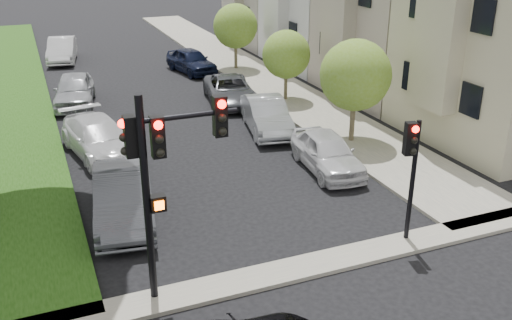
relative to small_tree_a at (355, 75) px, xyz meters
name	(u,v)px	position (x,y,z in m)	size (l,w,h in m)	color
ground	(337,315)	(-6.20, -9.72, -2.86)	(140.00, 140.00, 0.00)	black
sidewalk_right	(241,66)	(0.55, 14.28, -2.80)	(3.50, 44.00, 0.12)	gray
sidewalk_cross	(299,269)	(-6.20, -7.72, -2.80)	(60.00, 1.00, 0.12)	gray
small_tree_a	(355,75)	(0.00, 0.00, 0.00)	(2.87, 2.87, 4.31)	brown
small_tree_b	(286,54)	(0.00, 6.49, -0.45)	(2.42, 2.42, 3.62)	brown
small_tree_c	(235,26)	(0.00, 13.80, -0.18)	(2.69, 2.69, 4.04)	brown
traffic_signal_main	(162,162)	(-9.59, -7.48, 0.69)	(2.51, 0.65, 5.16)	black
traffic_signal_secondary	(411,160)	(-2.81, -7.52, -0.31)	(0.49, 0.40, 3.66)	black
car_parked_0	(327,152)	(-2.33, -2.14, -2.15)	(1.67, 4.16, 1.42)	silver
car_parked_1	(266,115)	(-2.72, 2.60, -2.12)	(1.57, 4.49, 1.48)	#999BA0
car_parked_2	(230,90)	(-2.75, 7.26, -2.19)	(2.23, 4.84, 1.35)	#3F4247
car_parked_3	(191,61)	(-2.76, 14.15, -2.13)	(1.72, 4.28, 1.46)	black
car_parked_5	(123,197)	(-9.93, -3.18, -2.07)	(1.67, 4.79, 1.58)	#3F4247
car_parked_6	(99,138)	(-9.86, 2.50, -2.14)	(2.03, 4.99, 1.45)	silver
car_parked_7	(74,90)	(-10.05, 9.82, -2.08)	(1.84, 4.58, 1.56)	#999BA0
car_parked_9	(62,50)	(-9.78, 20.24, -2.09)	(1.64, 4.69, 1.55)	silver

